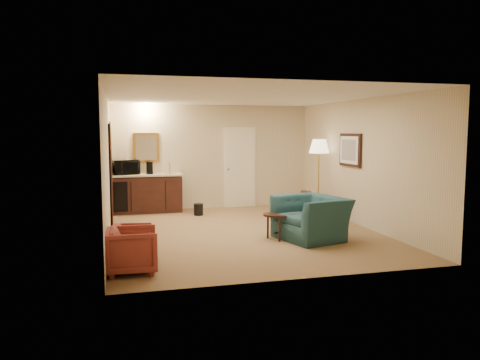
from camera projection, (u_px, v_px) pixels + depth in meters
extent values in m
plane|color=olive|center=(243.00, 232.00, 9.09)|extent=(6.00, 6.00, 0.00)
cube|color=beige|center=(213.00, 157.00, 11.84)|extent=(5.00, 0.02, 2.60)
cube|color=beige|center=(108.00, 168.00, 8.33)|extent=(0.02, 6.00, 2.60)
cube|color=beige|center=(361.00, 163.00, 9.58)|extent=(0.02, 6.00, 2.60)
cube|color=white|center=(243.00, 96.00, 8.82)|extent=(5.00, 6.00, 0.02)
cube|color=beige|center=(240.00, 167.00, 12.01)|extent=(0.82, 0.06, 2.05)
cube|color=black|center=(111.00, 173.00, 10.00)|extent=(0.06, 0.98, 2.10)
cube|color=gold|center=(146.00, 148.00, 11.37)|extent=(0.62, 0.04, 0.72)
cube|color=black|center=(350.00, 150.00, 9.92)|extent=(0.06, 0.90, 0.70)
cube|color=#3B1712|center=(148.00, 193.00, 11.25)|extent=(1.64, 0.58, 0.92)
imported|color=black|center=(317.00, 202.00, 10.42)|extent=(1.23, 1.95, 0.74)
imported|color=#214754|center=(311.00, 211.00, 8.43)|extent=(1.06, 1.35, 1.04)
imported|color=brown|center=(131.00, 241.00, 7.06)|extent=(0.62, 0.65, 0.60)
imported|color=brown|center=(132.00, 248.00, 6.45)|extent=(0.64, 0.68, 0.69)
cube|color=black|center=(284.00, 226.00, 8.54)|extent=(0.94, 0.80, 0.46)
cube|color=gold|center=(319.00, 177.00, 10.89)|extent=(0.58, 0.58, 1.77)
cylinder|color=black|center=(198.00, 209.00, 10.87)|extent=(0.22, 0.22, 0.27)
imported|color=black|center=(126.00, 166.00, 11.13)|extent=(0.66, 0.48, 0.40)
cylinder|color=black|center=(150.00, 168.00, 11.21)|extent=(0.20, 0.20, 0.30)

